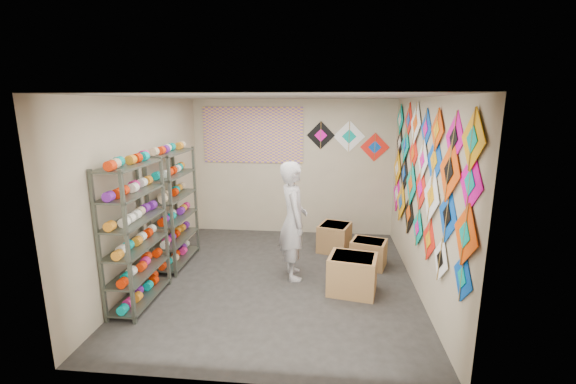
# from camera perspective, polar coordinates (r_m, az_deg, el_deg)

# --- Properties ---
(ground) EXTENTS (4.50, 4.50, 0.00)m
(ground) POSITION_cam_1_polar(r_m,az_deg,el_deg) (6.01, -1.27, -12.80)
(ground) COLOR #292624
(room_walls) EXTENTS (4.50, 4.50, 4.50)m
(room_walls) POSITION_cam_1_polar(r_m,az_deg,el_deg) (5.50, -1.35, 2.83)
(room_walls) COLOR tan
(room_walls) RESTS_ON ground
(shelf_rack_front) EXTENTS (0.40, 1.10, 1.90)m
(shelf_rack_front) POSITION_cam_1_polar(r_m,az_deg,el_deg) (5.40, -21.68, -5.90)
(shelf_rack_front) COLOR #4C5147
(shelf_rack_front) RESTS_ON ground
(shelf_rack_back) EXTENTS (0.40, 1.10, 1.90)m
(shelf_rack_back) POSITION_cam_1_polar(r_m,az_deg,el_deg) (6.53, -16.52, -2.33)
(shelf_rack_back) COLOR #4C5147
(shelf_rack_back) RESTS_ON ground
(string_spools) EXTENTS (0.12, 2.36, 0.12)m
(string_spools) POSITION_cam_1_polar(r_m,az_deg,el_deg) (5.93, -18.92, -3.07)
(string_spools) COLOR #ED2385
(string_spools) RESTS_ON ground
(kite_wall_display) EXTENTS (0.05, 4.25, 2.06)m
(kite_wall_display) POSITION_cam_1_polar(r_m,az_deg,el_deg) (5.65, 19.05, 2.23)
(kite_wall_display) COLOR #0747B8
(kite_wall_display) RESTS_ON room_walls
(back_wall_kites) EXTENTS (1.61, 0.02, 0.80)m
(back_wall_kites) POSITION_cam_1_polar(r_m,az_deg,el_deg) (7.65, 8.95, 7.69)
(back_wall_kites) COLOR black
(back_wall_kites) RESTS_ON room_walls
(poster) EXTENTS (2.00, 0.01, 1.10)m
(poster) POSITION_cam_1_polar(r_m,az_deg,el_deg) (7.76, -5.24, 8.39)
(poster) COLOR #6F489D
(poster) RESTS_ON room_walls
(shopkeeper) EXTENTS (0.87, 0.75, 1.79)m
(shopkeeper) POSITION_cam_1_polar(r_m,az_deg,el_deg) (5.79, 0.79, -4.26)
(shopkeeper) COLOR beige
(shopkeeper) RESTS_ON ground
(carton_a) EXTENTS (0.74, 0.66, 0.54)m
(carton_a) POSITION_cam_1_polar(r_m,az_deg,el_deg) (5.61, 9.51, -11.92)
(carton_a) COLOR #9D7744
(carton_a) RESTS_ON ground
(carton_b) EXTENTS (0.65, 0.58, 0.44)m
(carton_b) POSITION_cam_1_polar(r_m,az_deg,el_deg) (6.51, 11.82, -8.88)
(carton_b) COLOR #9D7744
(carton_b) RESTS_ON ground
(carton_c) EXTENTS (0.66, 0.69, 0.49)m
(carton_c) POSITION_cam_1_polar(r_m,az_deg,el_deg) (7.07, 6.89, -6.68)
(carton_c) COLOR #9D7744
(carton_c) RESTS_ON ground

